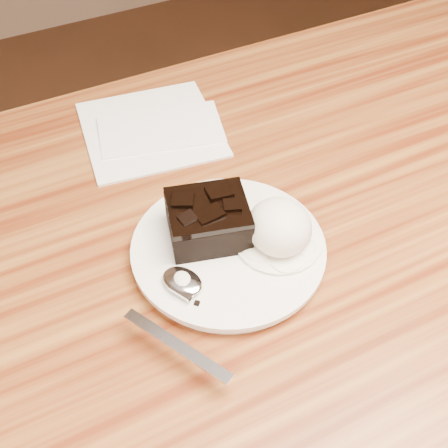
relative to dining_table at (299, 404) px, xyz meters
name	(u,v)px	position (x,y,z in m)	size (l,w,h in m)	color
dining_table	(299,404)	(0.00, 0.00, 0.00)	(1.20, 0.80, 0.75)	#58220D
plate	(228,251)	(-0.10, 0.04, 0.38)	(0.20, 0.20, 0.02)	white
brownie	(208,222)	(-0.12, 0.06, 0.41)	(0.08, 0.07, 0.04)	black
ice_cream_scoop	(279,227)	(-0.06, 0.02, 0.41)	(0.06, 0.07, 0.05)	white
melt_puddle	(278,241)	(-0.06, 0.02, 0.39)	(0.09, 0.09, 0.00)	white
spoon	(183,282)	(-0.17, 0.02, 0.40)	(0.03, 0.17, 0.01)	silver
napkin	(151,128)	(-0.10, 0.27, 0.38)	(0.17, 0.17, 0.01)	white
crumb_a	(258,234)	(-0.07, 0.04, 0.39)	(0.01, 0.01, 0.00)	black
crumb_b	(197,303)	(-0.16, -0.01, 0.39)	(0.01, 0.01, 0.00)	black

